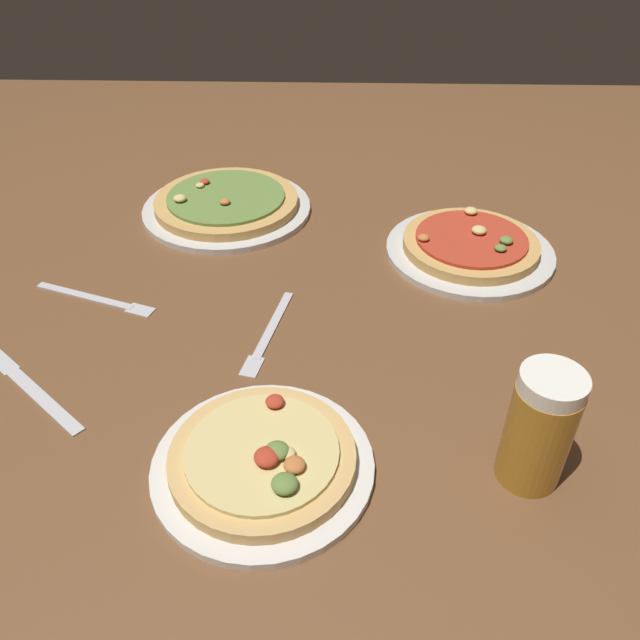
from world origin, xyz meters
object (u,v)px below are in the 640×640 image
(knife_right, at_px, (32,389))
(fork_spare, at_px, (268,333))
(pizza_plate_far, at_px, (470,247))
(fork_left, at_px, (97,298))
(beer_mug_dark, at_px, (541,426))
(pizza_plate_side, at_px, (227,204))
(pizza_plate_near, at_px, (263,461))

(knife_right, height_order, fork_spare, same)
(knife_right, relative_size, fork_spare, 0.92)
(pizza_plate_far, height_order, fork_left, pizza_plate_far)
(pizza_plate_far, xyz_separation_m, beer_mug_dark, (-0.01, -0.49, 0.06))
(fork_left, distance_m, fork_spare, 0.30)
(fork_left, distance_m, knife_right, 0.22)
(pizza_plate_far, height_order, beer_mug_dark, beer_mug_dark)
(fork_left, xyz_separation_m, fork_spare, (0.29, -0.08, 0.00))
(fork_left, bearing_deg, beer_mug_dark, -27.92)
(pizza_plate_side, distance_m, knife_right, 0.56)
(pizza_plate_far, xyz_separation_m, knife_right, (-0.66, -0.37, -0.01))
(beer_mug_dark, distance_m, knife_right, 0.67)
(pizza_plate_far, distance_m, knife_right, 0.76)
(fork_spare, bearing_deg, pizza_plate_far, 35.24)
(fork_left, relative_size, knife_right, 1.13)
(pizza_plate_side, distance_m, beer_mug_dark, 0.79)
(pizza_plate_near, distance_m, fork_spare, 0.26)
(pizza_plate_near, xyz_separation_m, pizza_plate_side, (-0.14, 0.65, -0.00))
(beer_mug_dark, bearing_deg, fork_spare, 143.43)
(pizza_plate_near, bearing_deg, fork_left, 132.24)
(beer_mug_dark, bearing_deg, pizza_plate_near, -178.67)
(beer_mug_dark, bearing_deg, fork_left, 152.08)
(pizza_plate_far, bearing_deg, knife_right, -150.45)
(pizza_plate_near, bearing_deg, fork_spare, 94.09)
(fork_left, height_order, fork_spare, same)
(pizza_plate_side, relative_size, fork_left, 1.55)
(pizza_plate_near, height_order, pizza_plate_far, pizza_plate_near)
(pizza_plate_near, distance_m, beer_mug_dark, 0.33)
(pizza_plate_side, height_order, fork_spare, pizza_plate_side)
(pizza_plate_near, relative_size, fork_left, 1.25)
(pizza_plate_far, height_order, fork_spare, pizza_plate_far)
(fork_spare, bearing_deg, pizza_plate_side, 107.06)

